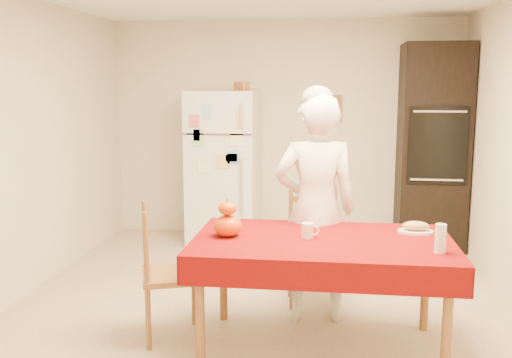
% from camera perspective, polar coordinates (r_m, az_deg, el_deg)
% --- Properties ---
extents(floor, '(4.50, 4.50, 0.00)m').
position_cam_1_polar(floor, '(4.74, 0.42, -12.43)').
color(floor, tan).
rests_on(floor, ground).
extents(room_shell, '(4.02, 4.52, 2.51)m').
position_cam_1_polar(room_shell, '(4.41, 0.46, 7.55)').
color(room_shell, beige).
rests_on(room_shell, ground).
extents(refrigerator, '(0.75, 0.74, 1.70)m').
position_cam_1_polar(refrigerator, '(6.43, -3.26, 1.19)').
color(refrigerator, white).
rests_on(refrigerator, floor).
extents(oven_cabinet, '(0.70, 0.62, 2.20)m').
position_cam_1_polar(oven_cabinet, '(6.43, 17.23, 3.04)').
color(oven_cabinet, black).
rests_on(oven_cabinet, floor).
extents(dining_table, '(1.70, 1.00, 0.76)m').
position_cam_1_polar(dining_table, '(3.81, 6.63, -6.98)').
color(dining_table, brown).
rests_on(dining_table, floor).
extents(chair_far, '(0.46, 0.44, 0.95)m').
position_cam_1_polar(chair_far, '(4.67, 5.74, -6.26)').
color(chair_far, brown).
rests_on(chair_far, floor).
extents(chair_left, '(0.52, 0.53, 0.95)m').
position_cam_1_polar(chair_left, '(4.06, -9.38, -8.76)').
color(chair_left, brown).
rests_on(chair_left, floor).
extents(seated_woman, '(0.67, 0.49, 1.70)m').
position_cam_1_polar(seated_woman, '(4.25, 5.98, -3.05)').
color(seated_woman, silver).
rests_on(seated_woman, floor).
extents(coffee_mug, '(0.08, 0.08, 0.10)m').
position_cam_1_polar(coffee_mug, '(3.80, 5.16, -5.15)').
color(coffee_mug, silver).
rests_on(coffee_mug, dining_table).
extents(pumpkin_lower, '(0.19, 0.19, 0.14)m').
position_cam_1_polar(pumpkin_lower, '(3.83, -2.86, -4.68)').
color(pumpkin_lower, '#D65805').
rests_on(pumpkin_lower, dining_table).
extents(pumpkin_upper, '(0.12, 0.12, 0.09)m').
position_cam_1_polar(pumpkin_upper, '(3.80, -2.87, -2.95)').
color(pumpkin_upper, '#E24105').
rests_on(pumpkin_upper, pumpkin_lower).
extents(wine_glass, '(0.07, 0.07, 0.18)m').
position_cam_1_polar(wine_glass, '(3.62, 17.96, -5.67)').
color(wine_glass, silver).
rests_on(wine_glass, dining_table).
extents(bread_plate, '(0.24, 0.24, 0.02)m').
position_cam_1_polar(bread_plate, '(4.07, 15.65, -5.08)').
color(bread_plate, silver).
rests_on(bread_plate, dining_table).
extents(bread_loaf, '(0.18, 0.10, 0.06)m').
position_cam_1_polar(bread_loaf, '(4.06, 15.68, -4.53)').
color(bread_loaf, '#98744B').
rests_on(bread_loaf, bread_plate).
extents(spice_jar_left, '(0.05, 0.05, 0.10)m').
position_cam_1_polar(spice_jar_left, '(6.39, -2.00, 9.25)').
color(spice_jar_left, brown).
rests_on(spice_jar_left, refrigerator).
extents(spice_jar_mid, '(0.05, 0.05, 0.10)m').
position_cam_1_polar(spice_jar_mid, '(6.38, -1.49, 9.25)').
color(spice_jar_mid, brown).
rests_on(spice_jar_mid, refrigerator).
extents(spice_jar_right, '(0.05, 0.05, 0.10)m').
position_cam_1_polar(spice_jar_right, '(6.37, -0.85, 9.26)').
color(spice_jar_right, '#99611B').
rests_on(spice_jar_right, refrigerator).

